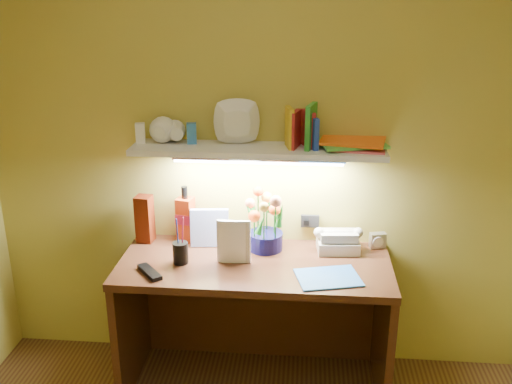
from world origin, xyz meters
TOP-DOWN VIEW (x-y plane):
  - desk at (0.00, 1.20)m, footprint 1.40×0.60m
  - flower_bouquet at (0.04, 1.37)m, footprint 0.26×0.26m
  - telephone at (0.43, 1.38)m, footprint 0.23×0.18m
  - desk_clock at (0.65, 1.44)m, footprint 0.09×0.06m
  - whisky_bottle at (-0.41, 1.44)m, footprint 0.10×0.10m
  - whisky_box at (-0.63, 1.41)m, footprint 0.09×0.09m
  - pen_cup at (-0.38, 1.16)m, footprint 0.08×0.08m
  - art_card at (-0.26, 1.39)m, footprint 0.21×0.06m
  - tv_remote at (-0.50, 1.03)m, footprint 0.16×0.17m
  - blue_folder at (0.37, 1.06)m, footprint 0.34×0.29m
  - desk_book_a at (-0.19, 1.20)m, footprint 0.17×0.04m
  - desk_book_b at (-0.19, 1.19)m, footprint 0.17×0.02m
  - wall_shelf at (-0.01, 1.38)m, footprint 1.31×0.33m

SIDE VIEW (x-z plane):
  - desk at x=0.00m, z-range 0.00..0.75m
  - blue_folder at x=0.37m, z-range 0.75..0.76m
  - tv_remote at x=-0.50m, z-range 0.75..0.77m
  - desk_clock at x=0.65m, z-range 0.75..0.83m
  - telephone at x=0.43m, z-range 0.75..0.88m
  - pen_cup at x=-0.38m, z-range 0.75..0.94m
  - art_card at x=-0.26m, z-range 0.75..0.96m
  - desk_book_a at x=-0.19m, z-range 0.75..0.98m
  - desk_book_b at x=-0.19m, z-range 0.75..0.98m
  - whisky_box at x=-0.63m, z-range 0.75..1.01m
  - whisky_bottle at x=-0.41m, z-range 0.75..1.07m
  - flower_bouquet at x=0.04m, z-range 0.75..1.08m
  - wall_shelf at x=-0.01m, z-range 1.21..1.47m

